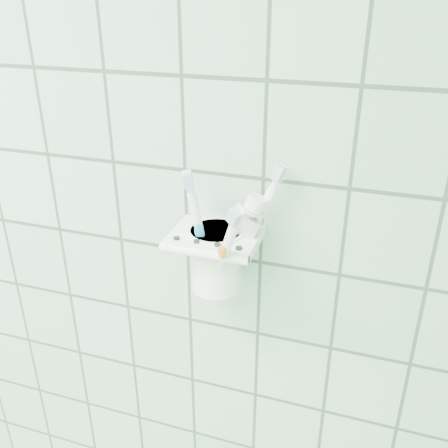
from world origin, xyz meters
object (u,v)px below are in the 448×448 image
at_px(toothbrush_blue, 225,224).
at_px(toothbrush_orange, 212,219).
at_px(toothbrush_pink, 210,227).
at_px(holder_bracket, 215,238).
at_px(cup, 216,257).
at_px(toothpaste_tube, 219,232).

bearing_deg(toothbrush_blue, toothbrush_orange, -159.00).
relative_size(toothbrush_pink, toothbrush_blue, 0.94).
bearing_deg(holder_bracket, toothbrush_orange, -137.18).
bearing_deg(cup, toothbrush_blue, -22.15).
bearing_deg(toothpaste_tube, toothbrush_blue, 6.73).
relative_size(toothbrush_pink, toothbrush_orange, 0.92).
xyz_separation_m(toothbrush_orange, toothpaste_tube, (0.01, 0.00, -0.02)).
height_order(toothbrush_blue, toothpaste_tube, toothbrush_blue).
relative_size(holder_bracket, toothbrush_blue, 0.63).
bearing_deg(toothbrush_pink, toothbrush_orange, 20.98).
bearing_deg(toothbrush_orange, toothbrush_pink, -112.28).
distance_m(holder_bracket, toothbrush_orange, 0.03).
xyz_separation_m(cup, toothpaste_tube, (0.01, -0.01, 0.04)).
distance_m(cup, toothpaste_tube, 0.05).
bearing_deg(cup, toothbrush_pink, -120.66).
bearing_deg(toothbrush_pink, cup, 39.87).
relative_size(toothbrush_blue, toothpaste_tube, 1.21).
bearing_deg(toothbrush_orange, holder_bracket, 70.09).
height_order(cup, toothbrush_blue, toothbrush_blue).
height_order(cup, toothpaste_tube, toothpaste_tube).
bearing_deg(holder_bracket, cup, 92.98).
relative_size(holder_bracket, toothpaste_tube, 0.76).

